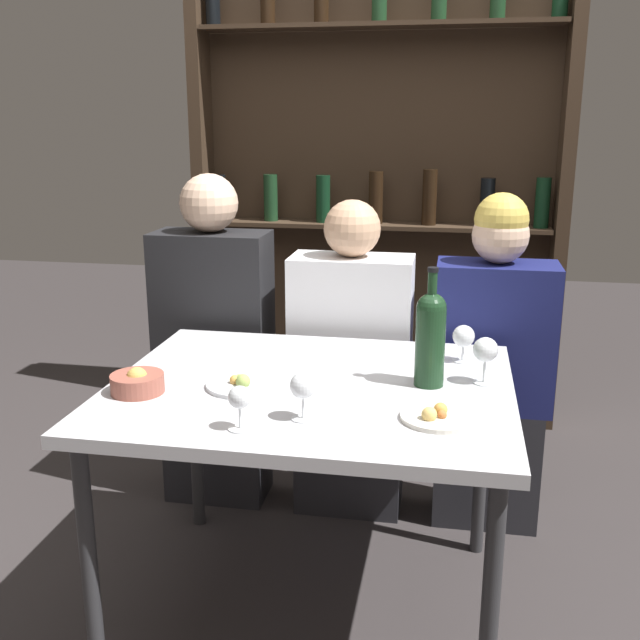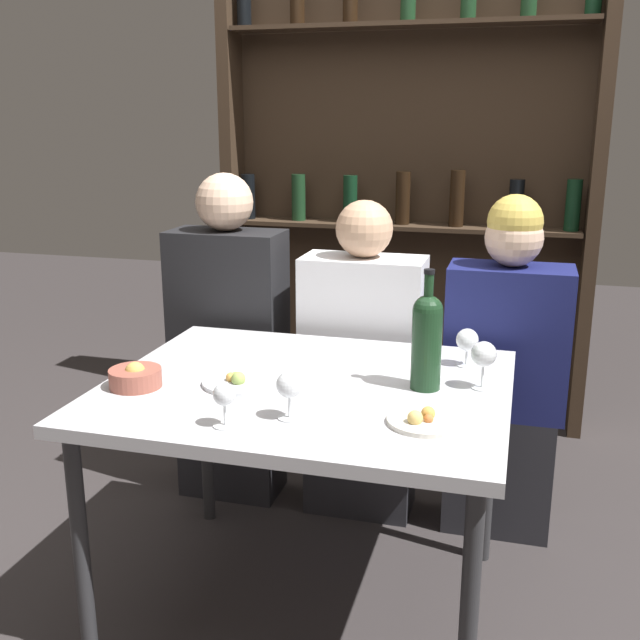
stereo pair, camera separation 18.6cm
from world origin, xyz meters
name	(u,v)px [view 2 (the right image)]	position (x,y,z in m)	size (l,w,h in m)	color
ground_plane	(308,605)	(0.00, 0.00, 0.00)	(10.00, 10.00, 0.00)	#332D2D
dining_table	(307,404)	(0.00, 0.00, 0.66)	(1.13, 0.93, 0.73)	silver
wine_rack_wall	(405,197)	(0.00, 1.66, 1.08)	(1.77, 0.21, 2.11)	#38281C
wine_bottle	(427,337)	(0.33, 0.05, 0.87)	(0.08, 0.08, 0.34)	#19381E
wine_glass_0	(289,387)	(0.03, -0.25, 0.81)	(0.07, 0.07, 0.12)	silver
wine_glass_1	(484,356)	(0.48, 0.09, 0.82)	(0.07, 0.07, 0.14)	silver
wine_glass_2	(224,397)	(-0.11, -0.34, 0.80)	(0.06, 0.06, 0.11)	silver
wine_glass_3	(467,341)	(0.42, 0.28, 0.81)	(0.07, 0.07, 0.12)	silver
food_plate_0	(424,420)	(0.36, -0.20, 0.74)	(0.19, 0.19, 0.04)	silver
food_plate_1	(240,381)	(-0.18, -0.06, 0.74)	(0.22, 0.22, 0.04)	silver
snack_bowl	(135,377)	(-0.45, -0.15, 0.76)	(0.15, 0.15, 0.07)	#995142
seated_person_left	(229,349)	(-0.50, 0.64, 0.59)	(0.42, 0.22, 1.26)	#26262B
seated_person_center	(362,372)	(0.02, 0.64, 0.55)	(0.44, 0.22, 1.18)	#26262B
seated_person_right	(504,377)	(0.53, 0.64, 0.58)	(0.41, 0.22, 1.21)	#26262B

